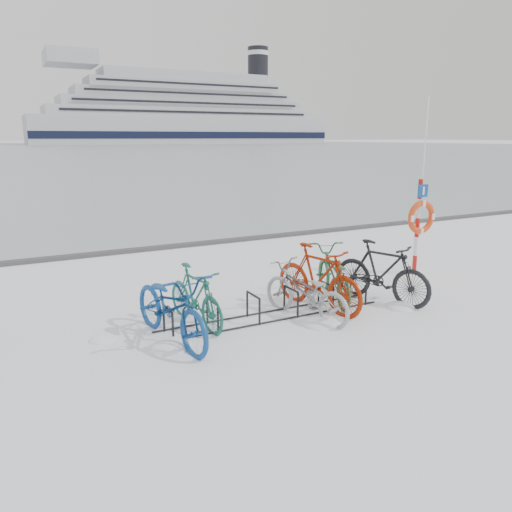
% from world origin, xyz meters
% --- Properties ---
extents(ground, '(900.00, 900.00, 0.00)m').
position_xyz_m(ground, '(0.00, 0.00, 0.00)').
color(ground, white).
rests_on(ground, ground).
extents(ice_sheet, '(400.00, 298.00, 0.02)m').
position_xyz_m(ice_sheet, '(0.00, 155.00, 0.01)').
color(ice_sheet, '#A8B5BE').
rests_on(ice_sheet, ground).
extents(quay_edge, '(400.00, 0.25, 0.10)m').
position_xyz_m(quay_edge, '(0.00, 5.90, 0.05)').
color(quay_edge, '#3F3F42').
rests_on(quay_edge, ground).
extents(bike_rack, '(4.00, 0.48, 0.46)m').
position_xyz_m(bike_rack, '(0.00, 0.00, 0.18)').
color(bike_rack, black).
rests_on(bike_rack, ground).
extents(lifebuoy_station, '(0.73, 0.22, 3.77)m').
position_xyz_m(lifebuoy_station, '(4.12, 0.87, 1.27)').
color(lifebuoy_station, '#B3150E').
rests_on(lifebuoy_station, ground).
extents(cruise_ferry, '(132.43, 24.99, 43.51)m').
position_xyz_m(cruise_ferry, '(73.95, 211.27, 11.85)').
color(cruise_ferry, silver).
rests_on(cruise_ferry, ground).
extents(bike_0, '(1.06, 2.21, 1.11)m').
position_xyz_m(bike_0, '(-1.80, -0.15, 0.56)').
color(bike_0, navy).
rests_on(bike_0, ground).
extents(bike_1, '(0.71, 1.71, 1.00)m').
position_xyz_m(bike_1, '(-1.24, 0.30, 0.50)').
color(bike_1, '#1C6252').
rests_on(bike_1, ground).
extents(bike_2, '(1.09, 1.93, 0.96)m').
position_xyz_m(bike_2, '(0.48, -0.25, 0.48)').
color(bike_2, '#95989C').
rests_on(bike_2, ground).
extents(bike_3, '(0.99, 2.01, 1.16)m').
position_xyz_m(bike_3, '(0.93, 0.04, 0.58)').
color(bike_3, '#902106').
rests_on(bike_3, ground).
extents(bike_4, '(1.27, 2.04, 1.01)m').
position_xyz_m(bike_4, '(1.47, 0.35, 0.51)').
color(bike_4, '#2A6239').
rests_on(bike_4, ground).
extents(bike_5, '(1.18, 1.97, 1.15)m').
position_xyz_m(bike_5, '(2.20, -0.15, 0.57)').
color(bike_5, black).
rests_on(bike_5, ground).
extents(snow_drifts, '(5.42, 2.01, 0.22)m').
position_xyz_m(snow_drifts, '(0.01, -0.29, 0.00)').
color(snow_drifts, white).
rests_on(snow_drifts, ground).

